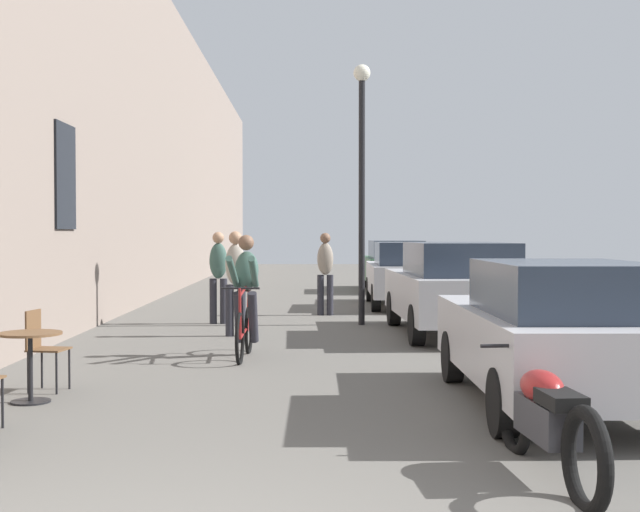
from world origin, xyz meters
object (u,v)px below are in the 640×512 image
parked_car_second (454,287)px  pedestrian_far (325,269)px  cafe_table_mid (30,352)px  cafe_chair_mid_toward_wall (42,344)px  pedestrian_mid (218,272)px  parked_motorcycle (547,420)px  parked_car_third (408,273)px  pedestrian_near (235,277)px  street_lamp (362,160)px  parked_car_fourth (395,265)px  cyclist_on_bicycle (245,299)px  parked_car_nearest (555,332)px

parked_car_second → pedestrian_far: bearing=120.5°
cafe_table_mid → cafe_chair_mid_toward_wall: cafe_chair_mid_toward_wall is taller
cafe_chair_mid_toward_wall → pedestrian_mid: 7.12m
parked_motorcycle → parked_car_third: bearing=87.4°
pedestrian_near → street_lamp: 3.54m
pedestrian_far → parked_car_fourth: 8.08m
cyclist_on_bicycle → pedestrian_far: bearing=78.4°
parked_car_third → pedestrian_mid: bearing=-137.5°
pedestrian_far → parked_car_third: (1.98, 2.05, -0.19)m
pedestrian_far → parked_car_third: bearing=45.9°
cafe_chair_mid_toward_wall → cafe_table_mid: bearing=-83.3°
pedestrian_near → cyclist_on_bicycle: bearing=-82.0°
parked_car_second → parked_car_third: (-0.13, 5.64, -0.03)m
cafe_chair_mid_toward_wall → parked_motorcycle: 5.72m
pedestrian_far → parked_car_fourth: (2.25, 7.76, -0.20)m
parked_car_third → parked_motorcycle: size_ratio=2.02×
pedestrian_far → parked_motorcycle: size_ratio=0.81×
parked_car_second → parked_motorcycle: parked_car_second is taller
parked_car_second → pedestrian_near: bearing=-178.9°
pedestrian_mid → parked_car_third: 5.51m
pedestrian_far → street_lamp: (0.65, -1.91, 2.13)m
cyclist_on_bicycle → parked_motorcycle: (2.58, -5.96, -0.41)m
cafe_table_mid → cafe_chair_mid_toward_wall: (-0.08, 0.64, -0.00)m
pedestrian_mid → parked_car_fourth: size_ratio=0.41×
pedestrian_far → parked_motorcycle: pedestrian_far is taller
street_lamp → cafe_table_mid: bearing=-117.5°
pedestrian_mid → street_lamp: 3.46m
parked_car_third → parked_car_fourth: size_ratio=1.02×
pedestrian_mid → street_lamp: (2.73, -0.24, 2.12)m
parked_car_nearest → parked_car_third: 11.70m
cafe_chair_mid_toward_wall → cyclist_on_bicycle: (2.04, 2.58, 0.29)m
pedestrian_far → parked_car_fourth: bearing=73.8°
cafe_chair_mid_toward_wall → parked_car_fourth: parked_car_fourth is taller
cafe_table_mid → parked_car_second: (5.32, 5.72, 0.30)m
pedestrian_near → pedestrian_far: 3.99m
pedestrian_near → pedestrian_mid: 2.05m
pedestrian_mid → pedestrian_far: (2.08, 1.67, -0.01)m
cafe_table_mid → pedestrian_mid: size_ratio=0.41×
street_lamp → parked_car_third: bearing=71.4°
pedestrian_far → street_lamp: street_lamp is taller
cafe_chair_mid_toward_wall → cyclist_on_bicycle: bearing=51.7°
cafe_table_mid → parked_car_fourth: (5.46, 17.07, 0.26)m
pedestrian_mid → parked_car_nearest: size_ratio=0.43×
pedestrian_mid → parked_car_nearest: pedestrian_mid is taller
cafe_chair_mid_toward_wall → parked_car_third: size_ratio=0.20×
cyclist_on_bicycle → parked_car_second: cyclist_on_bicycle is taller
pedestrian_near → cafe_chair_mid_toward_wall: bearing=-108.7°
pedestrian_far → pedestrian_mid: bearing=-141.3°
cafe_chair_mid_toward_wall → pedestrian_far: (3.29, 8.67, 0.46)m
parked_car_third → parked_car_nearest: bearing=-89.6°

